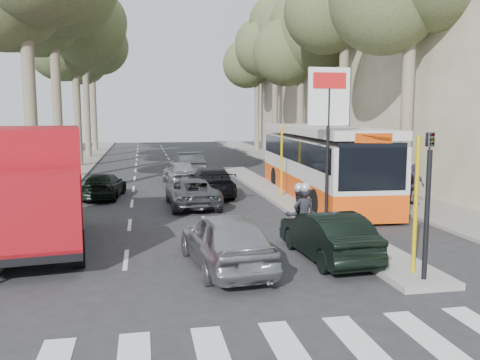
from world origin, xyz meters
The scene contains 25 objects.
ground centered at (0.00, 0.00, 0.00)m, with size 120.00×120.00×0.00m, color #28282B.
sidewalk_right centered at (8.60, 25.00, 0.06)m, with size 3.20×70.00×0.12m, color gray.
median_left centered at (-8.00, 28.00, 0.06)m, with size 2.40×64.00×0.12m, color gray.
traffic_island centered at (3.25, 11.00, 0.08)m, with size 1.50×26.00×0.16m, color gray.
building_far centered at (15.50, 34.00, 8.00)m, with size 11.00×20.00×16.00m, color #B7A88E.
billboard centered at (3.25, 5.00, 3.70)m, with size 1.50×12.10×5.60m.
traffic_light_island centered at (3.25, -1.50, 2.49)m, with size 0.16×0.41×3.60m.
tree_l_c centered at (-7.77, 28.11, 10.04)m, with size 7.40×7.20×13.71m.
tree_l_d centered at (-7.87, 36.11, 11.76)m, with size 7.40×7.20×15.66m.
tree_l_e centered at (-7.97, 44.11, 10.73)m, with size 7.40×7.20×14.49m.
tree_r_c centered at (9.03, 26.11, 9.69)m, with size 7.40×7.20×13.32m.
tree_r_d centered at (9.13, 34.11, 11.07)m, with size 7.40×7.20×14.88m.
tree_r_e centered at (9.23, 42.11, 10.38)m, with size 7.40×7.20×14.10m.
silver_hatchback centered at (-1.10, 0.73, 0.75)m, with size 1.78×4.42×1.51m, color #A3A4AA.
dark_hatchback centered at (1.79, 1.03, 0.67)m, with size 1.43×4.09×1.35m, color black.
queue_car_a centered at (-1.10, 9.72, 0.62)m, with size 2.07×4.48×1.24m, color #4A4C52.
queue_car_b centered at (0.08, 12.39, 0.71)m, with size 1.98×4.86×1.41m, color black.
queue_car_c centered at (-1.10, 16.91, 0.68)m, with size 1.61×4.01×1.37m, color #9C9DA3.
queue_car_d centered at (-0.16, 21.46, 0.75)m, with size 1.58×4.53×1.49m, color #484A4F.
queue_car_e centered at (-5.04, 12.74, 0.60)m, with size 1.67×4.10×1.19m, color black.
red_truck centered at (-6.33, 3.82, 1.90)m, with size 3.35×7.00×3.59m.
city_bus centered at (5.10, 10.96, 1.81)m, with size 3.58×13.20×3.44m.
motorcycle centered at (1.48, 2.38, 0.91)m, with size 0.89×2.35×2.00m.
pedestrian_near centered at (8.23, 7.74, 1.00)m, with size 1.04×0.51×1.77m, color #40324C.
pedestrian_far centered at (10.00, 12.29, 1.09)m, with size 1.25×0.55×1.93m, color #66574C.
Camera 1 is at (-3.18, -11.99, 4.02)m, focal length 38.00 mm.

